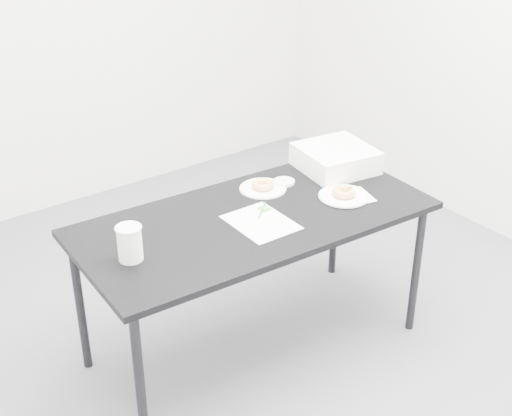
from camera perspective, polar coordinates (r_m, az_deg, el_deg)
floor at (r=3.43m, az=-1.65°, el=-12.07°), size 4.00×4.00×0.00m
table at (r=3.14m, az=-0.13°, el=-1.50°), size 1.61×0.82×0.72m
scorecard at (r=3.06m, az=0.39°, el=-1.15°), size 0.24×0.30×0.00m
logo_patch at (r=3.16m, az=0.69°, el=-0.06°), size 0.05×0.05×0.00m
pen at (r=3.15m, az=0.49°, el=-0.17°), size 0.11×0.10×0.01m
napkin at (r=3.31m, az=7.78°, el=0.91°), size 0.20×0.20×0.00m
plate_near at (r=3.29m, az=7.03°, el=0.94°), size 0.23×0.23×0.01m
donut_near at (r=3.28m, az=7.05°, el=1.27°), size 0.14×0.14×0.04m
plate_far at (r=3.35m, az=0.55°, el=1.57°), size 0.22×0.22×0.01m
donut_far at (r=3.34m, az=0.55°, el=1.88°), size 0.14×0.14×0.03m
coffee_cup at (r=2.81m, az=-10.07°, el=-2.78°), size 0.10×0.10×0.15m
cup_lid at (r=3.41m, az=2.26°, el=2.10°), size 0.10×0.10×0.01m
bakery_box at (r=3.55m, az=6.38°, el=3.97°), size 0.38×0.38×0.11m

